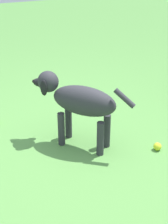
% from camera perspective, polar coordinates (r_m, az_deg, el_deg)
% --- Properties ---
extents(ground, '(14.00, 14.00, 0.00)m').
position_cam_1_polar(ground, '(2.88, -0.89, -6.08)').
color(ground, '#548C42').
extents(dog, '(0.71, 0.62, 0.60)m').
position_cam_1_polar(dog, '(2.76, -0.98, 1.84)').
color(dog, '#2D2D33').
rests_on(dog, ground).
extents(tennis_ball_0, '(0.07, 0.07, 0.07)m').
position_cam_1_polar(tennis_ball_0, '(3.62, -0.85, 1.86)').
color(tennis_ball_0, '#C6E23D').
rests_on(tennis_ball_0, ground).
extents(tennis_ball_3, '(0.07, 0.07, 0.07)m').
position_cam_1_polar(tennis_ball_3, '(2.92, 11.90, -5.53)').
color(tennis_ball_3, '#CFDD2B').
rests_on(tennis_ball_3, ground).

